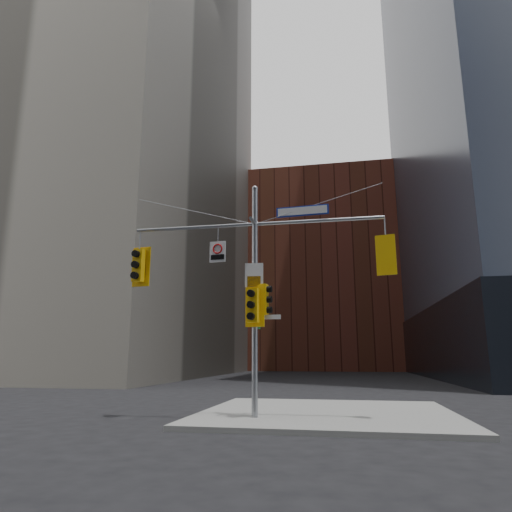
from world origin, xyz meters
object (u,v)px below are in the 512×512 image
at_px(traffic_light_east_arm, 387,256).
at_px(regulatory_sign_arm, 218,251).
at_px(traffic_light_west_arm, 139,266).
at_px(traffic_light_pole_front, 253,305).
at_px(traffic_light_pole_side, 265,300).
at_px(street_sign_blade, 302,211).
at_px(signal_assembly, 255,273).

height_order(traffic_light_east_arm, regulatory_sign_arm, regulatory_sign_arm).
distance_m(traffic_light_west_arm, traffic_light_pole_front, 4.16).
height_order(traffic_light_pole_side, street_sign_blade, street_sign_blade).
relative_size(signal_assembly, traffic_light_west_arm, 6.03).
bearing_deg(regulatory_sign_arm, traffic_light_pole_front, -5.00).
bearing_deg(traffic_light_pole_side, traffic_light_pole_front, 136.67).
bearing_deg(traffic_light_east_arm, traffic_light_west_arm, 12.77).
xyz_separation_m(traffic_light_east_arm, traffic_light_pole_front, (-3.99, -0.27, -1.42)).
distance_m(traffic_light_west_arm, traffic_light_east_arm, 7.89).
xyz_separation_m(traffic_light_east_arm, regulatory_sign_arm, (-5.20, -0.02, 0.37)).
xyz_separation_m(traffic_light_west_arm, street_sign_blade, (5.42, -0.01, 1.55)).
height_order(signal_assembly, traffic_light_west_arm, signal_assembly).
bearing_deg(traffic_light_pole_side, signal_assembly, 96.91).
bearing_deg(signal_assembly, street_sign_blade, 0.11).
height_order(traffic_light_west_arm, street_sign_blade, street_sign_blade).
distance_m(signal_assembly, street_sign_blade, 2.46).
height_order(traffic_light_west_arm, traffic_light_pole_front, traffic_light_west_arm).
bearing_deg(regulatory_sign_arm, street_sign_blade, 7.05).
relative_size(traffic_light_west_arm, traffic_light_pole_side, 1.40).
bearing_deg(regulatory_sign_arm, traffic_light_west_arm, -174.16).
bearing_deg(traffic_light_west_arm, regulatory_sign_arm, 5.98).
distance_m(signal_assembly, traffic_light_pole_side, 0.89).
bearing_deg(traffic_light_east_arm, signal_assembly, 12.87).
distance_m(signal_assembly, traffic_light_pole_front, 1.07).
distance_m(traffic_light_west_arm, regulatory_sign_arm, 2.72).
bearing_deg(traffic_light_pole_front, traffic_light_east_arm, 12.29).
distance_m(signal_assembly, regulatory_sign_arm, 1.42).
height_order(traffic_light_east_arm, street_sign_blade, street_sign_blade).
bearing_deg(traffic_light_pole_front, street_sign_blade, 18.53).
relative_size(signal_assembly, traffic_light_pole_front, 6.34).
xyz_separation_m(traffic_light_pole_side, traffic_light_pole_front, (-0.32, -0.27, -0.20)).
relative_size(traffic_light_east_arm, traffic_light_pole_front, 0.96).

